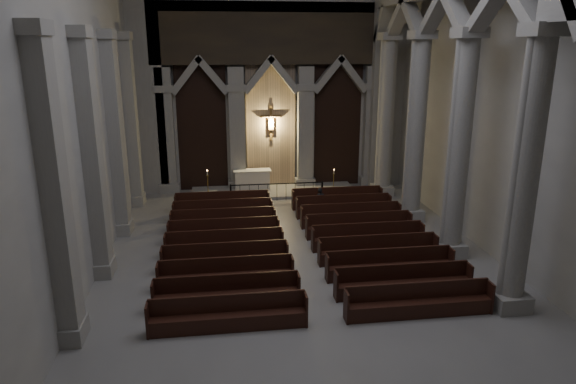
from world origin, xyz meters
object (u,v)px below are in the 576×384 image
(candle_stand_right, at_px, (333,188))
(worshipper, at_px, (321,201))
(altar_rail, at_px, (277,189))
(pews, at_px, (297,244))
(altar, at_px, (252,179))
(candle_stand_left, at_px, (208,193))

(candle_stand_right, relative_size, worshipper, 1.09)
(altar_rail, xyz_separation_m, pews, (-0.00, -6.60, -0.29))
(candle_stand_right, distance_m, pews, 7.85)
(altar, bearing_deg, altar_rail, -60.50)
(altar, height_order, altar_rail, altar)
(altar_rail, relative_size, pews, 0.43)
(candle_stand_left, xyz_separation_m, worshipper, (5.09, -2.79, 0.19))
(altar, distance_m, worshipper, 5.16)
(candle_stand_left, bearing_deg, altar_rail, -6.51)
(altar_rail, distance_m, worshipper, 2.95)
(candle_stand_right, relative_size, pews, 0.13)
(pews, relative_size, worshipper, 8.65)
(altar_rail, distance_m, pews, 6.60)
(altar_rail, bearing_deg, candle_stand_right, 12.26)
(altar, relative_size, pews, 0.18)
(altar, distance_m, pews, 8.60)
(altar_rail, xyz_separation_m, candle_stand_right, (3.01, 0.65, -0.24))
(altar, distance_m, candle_stand_right, 4.30)
(candle_stand_right, distance_m, worshipper, 3.33)
(pews, bearing_deg, altar, 97.29)
(altar_rail, distance_m, candle_stand_right, 3.09)
(altar_rail, height_order, candle_stand_right, candle_stand_right)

